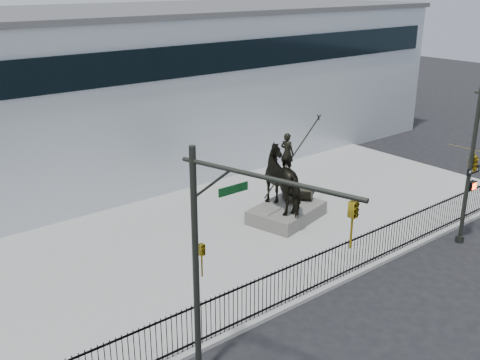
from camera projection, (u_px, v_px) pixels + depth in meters
ground at (360, 297)px, 20.40m from camera, size 120.00×120.00×0.00m
plaza at (239, 232)px, 25.48m from camera, size 30.00×12.00×0.15m
building at (102, 93)px, 33.47m from camera, size 44.00×14.00×9.00m
picket_fence at (335, 263)px, 21.01m from camera, size 22.10×0.10×1.50m
statue_plinth at (287, 213)px, 26.56m from camera, size 3.94×3.13×0.65m
equestrian_statue at (288, 179)px, 26.04m from camera, size 4.36×3.22×3.78m
traffic_signal_left at (221, 261)px, 14.57m from camera, size 1.52×4.84×7.00m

